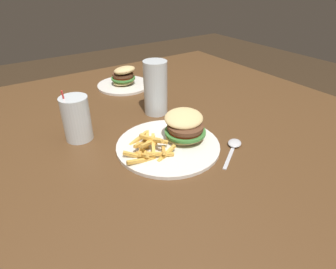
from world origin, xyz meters
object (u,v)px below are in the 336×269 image
Objects in this scene: meal_plate_near at (175,137)px; beer_glass at (156,89)px; spoon at (234,145)px; juice_glass at (77,121)px; meal_plate_far at (124,80)px.

meal_plate_near is 1.61× the size of beer_glass.
meal_plate_near is at bearing 109.24° from spoon.
beer_glass is at bearing 69.12° from spoon.
beer_glass reaches higher than spoon.
beer_glass reaches higher than meal_plate_near.
juice_glass is (-0.29, -0.02, -0.03)m from beer_glass.
spoon is at bearing -77.75° from beer_glass.
beer_glass is 0.34m from spoon.
meal_plate_near is 2.13× the size of spoon.
beer_glass is at bearing 72.47° from meal_plate_near.
meal_plate_near is 0.24m from beer_glass.
meal_plate_near is 0.30m from juice_glass.
meal_plate_far is (-0.05, 0.63, 0.02)m from spoon.
spoon is at bearing -85.45° from meal_plate_far.
meal_plate_near reaches higher than spoon.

